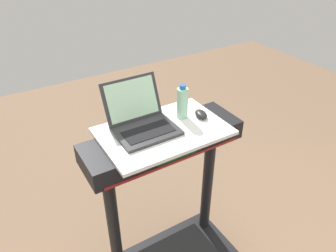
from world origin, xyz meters
TOP-DOWN VIEW (x-y plane):
  - desk_board at (0.00, 0.70)m, footprint 0.67×0.45m
  - laptop at (-0.09, 0.77)m, footprint 0.32×0.33m
  - computer_mouse at (0.25, 0.70)m, footprint 0.08×0.11m
  - water_bottle at (0.16, 0.76)m, footprint 0.06×0.06m

SIDE VIEW (x-z plane):
  - desk_board at x=0.00m, z-range 1.08..1.10m
  - computer_mouse at x=0.25m, z-range 1.10..1.13m
  - laptop at x=-0.09m, z-range 1.03..1.27m
  - water_bottle at x=0.16m, z-range 1.09..1.29m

